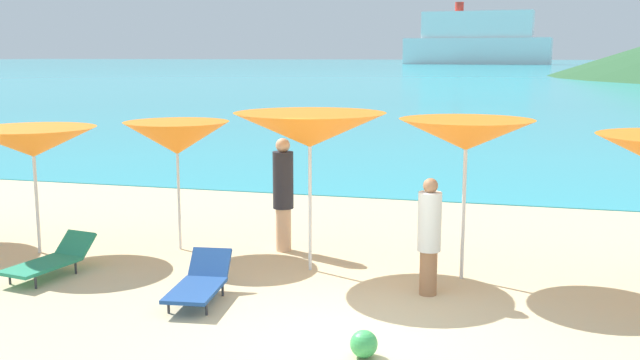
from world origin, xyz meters
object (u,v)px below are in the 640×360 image
cruise_ship (476,41)px  beach_ball (364,344)px  lounge_chair_0 (200,282)px  lounge_chair_3 (51,260)px  umbrella_1 (33,142)px  beachgoer_0 (429,234)px  umbrella_3 (310,130)px  umbrella_2 (177,138)px  beachgoer_1 (283,191)px  umbrella_4 (466,135)px

cruise_ship → beach_ball: bearing=-81.3°
lounge_chair_0 → lounge_chair_3: (-2.62, 0.45, -0.00)m
umbrella_1 → beachgoer_0: (6.56, -0.51, -1.00)m
cruise_ship → beachgoer_0: bearing=-81.1°
lounge_chair_0 → umbrella_3: bearing=52.6°
beachgoer_0 → cruise_ship: 238.90m
umbrella_1 → umbrella_2: bearing=20.5°
umbrella_2 → cruise_ship: (-8.58, 237.13, 5.63)m
umbrella_1 → lounge_chair_3: bearing=-48.2°
umbrella_3 → cruise_ship: size_ratio=0.05×
umbrella_3 → lounge_chair_3: umbrella_3 is taller
beachgoer_0 → beachgoer_1: bearing=69.3°
umbrella_1 → lounge_chair_0: size_ratio=1.43×
beachgoer_0 → beach_ball: beachgoer_0 is taller
umbrella_2 → umbrella_1: bearing=-159.5°
umbrella_3 → beachgoer_1: umbrella_3 is taller
umbrella_2 → beach_ball: (3.95, -3.66, -1.75)m
beachgoer_0 → beach_ball: size_ratio=5.32×
cruise_ship → umbrella_3: bearing=-81.6°
lounge_chair_0 → beachgoer_1: (0.30, 2.76, 0.77)m
umbrella_2 → umbrella_4: 4.80m
umbrella_3 → lounge_chair_0: bearing=-120.5°
umbrella_3 → cruise_ship: bearing=92.7°
lounge_chair_3 → beachgoer_1: size_ratio=0.81×
umbrella_4 → cruise_ship: cruise_ship is taller
umbrella_1 → lounge_chair_0: umbrella_1 is taller
umbrella_2 → cruise_ship: 237.35m
umbrella_1 → beach_ball: (6.14, -2.84, -1.71)m
lounge_chair_0 → cruise_ship: 239.83m
umbrella_2 → beach_ball: bearing=-42.8°
umbrella_2 → beach_ball: 5.66m
lounge_chair_3 → beach_ball: (5.14, -1.73, -0.10)m
umbrella_1 → beachgoer_1: umbrella_1 is taller
beach_ball → lounge_chair_3: bearing=161.4°
lounge_chair_3 → beachgoer_0: size_ratio=0.95×
umbrella_4 → beachgoer_1: 3.34m
umbrella_1 → beachgoer_1: (3.92, 1.19, -0.84)m
umbrella_4 → beachgoer_0: bearing=-114.5°
umbrella_3 → cruise_ship: (-11.06, 237.74, 5.37)m
umbrella_1 → cruise_ship: 238.10m
lounge_chair_3 → beachgoer_0: (5.56, 0.61, 0.61)m
umbrella_4 → lounge_chair_0: umbrella_4 is taller
beachgoer_1 → umbrella_3: bearing=92.7°
lounge_chair_3 → umbrella_4: bearing=23.7°
umbrella_1 → beachgoer_0: 6.65m
umbrella_2 → lounge_chair_3: size_ratio=1.40×
umbrella_2 → lounge_chair_0: bearing=-59.0°
lounge_chair_0 → lounge_chair_3: bearing=163.3°
umbrella_1 → umbrella_3: size_ratio=0.84×
umbrella_1 → umbrella_3: bearing=2.6°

